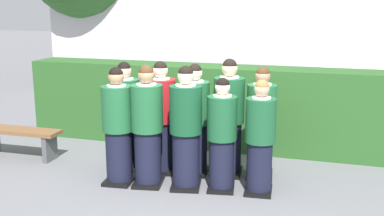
{
  "coord_description": "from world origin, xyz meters",
  "views": [
    {
      "loc": [
        1.82,
        -5.72,
        2.48
      ],
      "look_at": [
        0.0,
        0.29,
        1.05
      ],
      "focal_mm": 43.53,
      "sensor_mm": 36.0,
      "label": 1
    }
  ],
  "objects_px": {
    "student_front_row_2": "(186,131)",
    "student_front_row_4": "(260,140)",
    "student_front_row_1": "(147,129)",
    "student_rear_row_2": "(195,122)",
    "student_front_row_0": "(118,129)",
    "student_rear_row_4": "(261,125)",
    "student_in_red_blazer": "(161,120)",
    "student_rear_row_3": "(229,120)",
    "student_front_row_3": "(222,137)",
    "student_rear_row_0": "(126,119)",
    "wooden_bench": "(20,137)"
  },
  "relations": [
    {
      "from": "student_front_row_3",
      "to": "student_rear_row_2",
      "type": "height_order",
      "value": "student_rear_row_2"
    },
    {
      "from": "student_front_row_4",
      "to": "student_rear_row_3",
      "type": "bearing_deg",
      "value": 134.16
    },
    {
      "from": "student_front_row_1",
      "to": "student_rear_row_3",
      "type": "relative_size",
      "value": 0.98
    },
    {
      "from": "student_front_row_0",
      "to": "student_rear_row_4",
      "type": "xyz_separation_m",
      "value": [
        1.86,
        0.79,
        -0.01
      ]
    },
    {
      "from": "student_in_red_blazer",
      "to": "student_rear_row_2",
      "type": "distance_m",
      "value": 0.5
    },
    {
      "from": "student_front_row_3",
      "to": "wooden_bench",
      "type": "distance_m",
      "value": 3.48
    },
    {
      "from": "student_front_row_0",
      "to": "student_rear_row_0",
      "type": "distance_m",
      "value": 0.57
    },
    {
      "from": "student_front_row_0",
      "to": "student_rear_row_2",
      "type": "distance_m",
      "value": 1.13
    },
    {
      "from": "student_front_row_1",
      "to": "student_in_red_blazer",
      "type": "distance_m",
      "value": 0.54
    },
    {
      "from": "student_front_row_0",
      "to": "student_front_row_4",
      "type": "distance_m",
      "value": 1.95
    },
    {
      "from": "student_front_row_3",
      "to": "student_rear_row_0",
      "type": "bearing_deg",
      "value": 166.34
    },
    {
      "from": "student_rear_row_3",
      "to": "wooden_bench",
      "type": "bearing_deg",
      "value": -175.57
    },
    {
      "from": "student_front_row_1",
      "to": "student_front_row_0",
      "type": "bearing_deg",
      "value": -173.09
    },
    {
      "from": "student_front_row_0",
      "to": "student_front_row_1",
      "type": "xyz_separation_m",
      "value": [
        0.42,
        0.05,
        0.02
      ]
    },
    {
      "from": "student_front_row_1",
      "to": "student_in_red_blazer",
      "type": "xyz_separation_m",
      "value": [
        -0.0,
        0.54,
        -0.01
      ]
    },
    {
      "from": "student_in_red_blazer",
      "to": "wooden_bench",
      "type": "relative_size",
      "value": 1.18
    },
    {
      "from": "student_front_row_0",
      "to": "student_front_row_4",
      "type": "bearing_deg",
      "value": 6.17
    },
    {
      "from": "student_front_row_3",
      "to": "student_rear_row_3",
      "type": "xyz_separation_m",
      "value": [
        -0.04,
        0.6,
        0.09
      ]
    },
    {
      "from": "student_front_row_1",
      "to": "wooden_bench",
      "type": "bearing_deg",
      "value": 169.39
    },
    {
      "from": "student_front_row_0",
      "to": "student_front_row_2",
      "type": "xyz_separation_m",
      "value": [
        0.95,
        0.11,
        0.02
      ]
    },
    {
      "from": "student_front_row_1",
      "to": "student_rear_row_0",
      "type": "height_order",
      "value": "student_front_row_1"
    },
    {
      "from": "student_front_row_3",
      "to": "student_rear_row_3",
      "type": "relative_size",
      "value": 0.9
    },
    {
      "from": "student_front_row_4",
      "to": "student_in_red_blazer",
      "type": "xyz_separation_m",
      "value": [
        -1.52,
        0.38,
        0.07
      ]
    },
    {
      "from": "student_front_row_2",
      "to": "student_rear_row_3",
      "type": "distance_m",
      "value": 0.8
    },
    {
      "from": "student_front_row_0",
      "to": "student_front_row_4",
      "type": "relative_size",
      "value": 1.07
    },
    {
      "from": "student_front_row_0",
      "to": "student_rear_row_2",
      "type": "height_order",
      "value": "student_front_row_0"
    },
    {
      "from": "student_rear_row_3",
      "to": "student_front_row_0",
      "type": "bearing_deg",
      "value": -151.04
    },
    {
      "from": "student_front_row_0",
      "to": "student_rear_row_3",
      "type": "distance_m",
      "value": 1.59
    },
    {
      "from": "student_in_red_blazer",
      "to": "student_front_row_1",
      "type": "bearing_deg",
      "value": -89.84
    },
    {
      "from": "student_front_row_1",
      "to": "student_rear_row_3",
      "type": "xyz_separation_m",
      "value": [
        0.97,
        0.72,
        0.02
      ]
    },
    {
      "from": "student_front_row_0",
      "to": "student_front_row_1",
      "type": "height_order",
      "value": "student_front_row_1"
    },
    {
      "from": "student_front_row_4",
      "to": "student_front_row_0",
      "type": "bearing_deg",
      "value": -173.83
    },
    {
      "from": "student_front_row_0",
      "to": "student_front_row_3",
      "type": "bearing_deg",
      "value": 6.88
    },
    {
      "from": "wooden_bench",
      "to": "student_in_red_blazer",
      "type": "bearing_deg",
      "value": 1.99
    },
    {
      "from": "student_front_row_3",
      "to": "student_rear_row_0",
      "type": "height_order",
      "value": "student_rear_row_0"
    },
    {
      "from": "student_front_row_1",
      "to": "student_rear_row_0",
      "type": "xyz_separation_m",
      "value": [
        -0.56,
        0.5,
        -0.02
      ]
    },
    {
      "from": "student_front_row_3",
      "to": "student_rear_row_0",
      "type": "relative_size",
      "value": 0.94
    },
    {
      "from": "student_rear_row_4",
      "to": "student_front_row_0",
      "type": "bearing_deg",
      "value": -156.97
    },
    {
      "from": "student_in_red_blazer",
      "to": "student_rear_row_3",
      "type": "height_order",
      "value": "student_rear_row_3"
    },
    {
      "from": "student_front_row_1",
      "to": "student_rear_row_2",
      "type": "distance_m",
      "value": 0.79
    },
    {
      "from": "student_in_red_blazer",
      "to": "wooden_bench",
      "type": "height_order",
      "value": "student_in_red_blazer"
    },
    {
      "from": "student_front_row_2",
      "to": "student_in_red_blazer",
      "type": "bearing_deg",
      "value": 137.82
    },
    {
      "from": "student_front_row_2",
      "to": "student_rear_row_4",
      "type": "height_order",
      "value": "student_front_row_2"
    },
    {
      "from": "student_rear_row_2",
      "to": "student_in_red_blazer",
      "type": "bearing_deg",
      "value": -171.84
    },
    {
      "from": "student_front_row_4",
      "to": "student_front_row_2",
      "type": "bearing_deg",
      "value": -174.06
    },
    {
      "from": "student_front_row_3",
      "to": "student_rear_row_0",
      "type": "xyz_separation_m",
      "value": [
        -1.57,
        0.38,
        0.05
      ]
    },
    {
      "from": "student_front_row_2",
      "to": "student_front_row_4",
      "type": "xyz_separation_m",
      "value": [
        0.99,
        0.1,
        -0.08
      ]
    },
    {
      "from": "student_rear_row_2",
      "to": "student_front_row_2",
      "type": "bearing_deg",
      "value": -86.18
    },
    {
      "from": "student_rear_row_0",
      "to": "student_front_row_2",
      "type": "bearing_deg",
      "value": -22.37
    },
    {
      "from": "student_front_row_0",
      "to": "student_front_row_3",
      "type": "relative_size",
      "value": 1.07
    }
  ]
}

